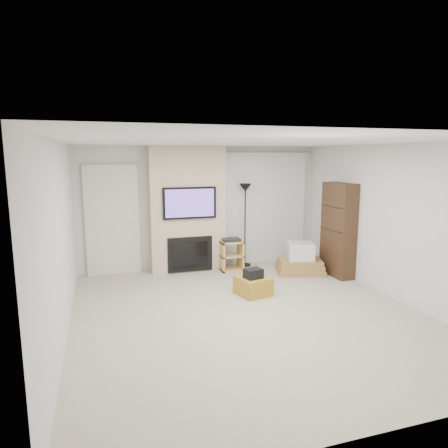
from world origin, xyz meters
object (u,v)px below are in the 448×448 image
object	(u,v)px
floor_lamp	(245,201)
box_stack	(300,261)
bookshelf	(338,230)
ottoman	(253,286)
av_stand	(231,253)

from	to	relation	value
floor_lamp	box_stack	distance (m)	1.65
floor_lamp	bookshelf	bearing A→B (deg)	-38.49
floor_lamp	bookshelf	world-z (taller)	bookshelf
ottoman	floor_lamp	size ratio (longest dim) A/B	0.29
box_stack	bookshelf	xyz separation A→B (m)	(0.60, -0.36, 0.67)
ottoman	av_stand	xyz separation A→B (m)	(0.11, 1.51, 0.20)
ottoman	bookshelf	xyz separation A→B (m)	(1.96, 0.55, 0.75)
floor_lamp	av_stand	distance (m)	1.11
ottoman	box_stack	bearing A→B (deg)	33.85
ottoman	floor_lamp	xyz separation A→B (m)	(0.49, 1.73, 1.22)
box_stack	ottoman	bearing A→B (deg)	-146.15
floor_lamp	box_stack	xyz separation A→B (m)	(0.87, -0.82, -1.14)
av_stand	bookshelf	xyz separation A→B (m)	(1.86, -0.95, 0.55)
box_stack	bookshelf	bearing A→B (deg)	-30.70
ottoman	av_stand	size ratio (longest dim) A/B	0.76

